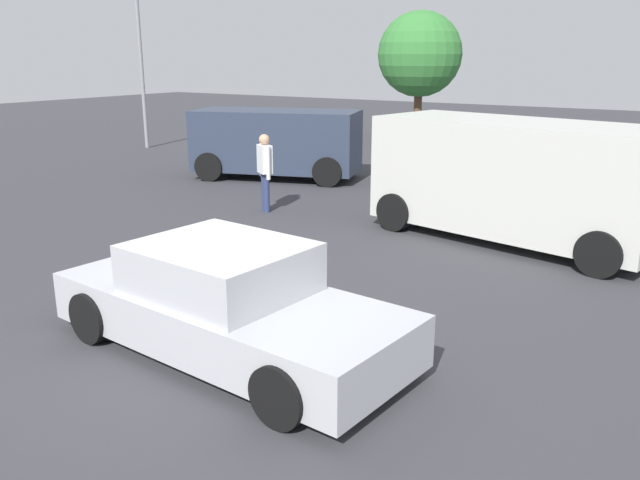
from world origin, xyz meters
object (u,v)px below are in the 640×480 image
at_px(van_white, 517,177).
at_px(light_post_near, 137,12).
at_px(suv_dark, 277,141).
at_px(pedestrian, 265,166).
at_px(sedan_foreground, 226,304).

height_order(van_white, light_post_near, light_post_near).
height_order(van_white, suv_dark, van_white).
xyz_separation_m(van_white, light_post_near, (-15.45, 5.24, 3.67)).
bearing_deg(light_post_near, van_white, -18.74).
bearing_deg(pedestrian, van_white, 131.35).
bearing_deg(sedan_foreground, light_post_near, 145.23).
xyz_separation_m(sedan_foreground, suv_dark, (-6.15, 9.43, 0.44)).
relative_size(van_white, pedestrian, 3.22).
distance_m(sedan_foreground, pedestrian, 7.17).
height_order(van_white, pedestrian, van_white).
height_order(sedan_foreground, suv_dark, suv_dark).
height_order(sedan_foreground, pedestrian, pedestrian).
relative_size(van_white, light_post_near, 0.76).
xyz_separation_m(suv_dark, pedestrian, (2.20, -3.46, -0.01)).
bearing_deg(suv_dark, sedan_foreground, -75.28).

